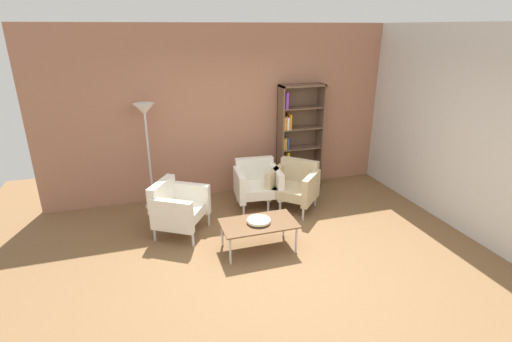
# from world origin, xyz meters

# --- Properties ---
(ground_plane) EXTENTS (8.32, 8.32, 0.00)m
(ground_plane) POSITION_xyz_m (0.00, 0.00, 0.00)
(ground_plane) COLOR brown
(brick_back_panel) EXTENTS (6.40, 0.12, 2.90)m
(brick_back_panel) POSITION_xyz_m (0.00, 2.46, 1.45)
(brick_back_panel) COLOR #A87056
(brick_back_panel) RESTS_ON ground_plane
(plaster_right_partition) EXTENTS (0.12, 5.20, 2.90)m
(plaster_right_partition) POSITION_xyz_m (2.86, 0.60, 1.45)
(plaster_right_partition) COLOR silver
(plaster_right_partition) RESTS_ON ground_plane
(bookshelf_tall) EXTENTS (0.80, 0.30, 1.90)m
(bookshelf_tall) POSITION_xyz_m (1.14, 2.25, 0.93)
(bookshelf_tall) COLOR brown
(bookshelf_tall) RESTS_ON ground_plane
(coffee_table_low) EXTENTS (1.00, 0.56, 0.40)m
(coffee_table_low) POSITION_xyz_m (-0.19, 0.36, 0.37)
(coffee_table_low) COLOR brown
(coffee_table_low) RESTS_ON ground_plane
(decorative_bowl) EXTENTS (0.32, 0.32, 0.05)m
(decorative_bowl) POSITION_xyz_m (-0.19, 0.36, 0.43)
(decorative_bowl) COLOR beige
(decorative_bowl) RESTS_ON coffee_table_low
(armchair_by_bookshelf) EXTENTS (0.92, 0.94, 0.78)m
(armchair_by_bookshelf) POSITION_xyz_m (-1.17, 1.14, 0.41)
(armchair_by_bookshelf) COLOR white
(armchair_by_bookshelf) RESTS_ON ground_plane
(armchair_near_window) EXTENTS (0.77, 0.71, 0.78)m
(armchair_near_window) POSITION_xyz_m (0.20, 1.66, 0.41)
(armchair_near_window) COLOR white
(armchair_near_window) RESTS_ON ground_plane
(armchair_corner_red) EXTENTS (0.95, 0.95, 0.78)m
(armchair_corner_red) POSITION_xyz_m (0.76, 1.41, 0.41)
(armchair_corner_red) COLOR #C6B289
(armchair_corner_red) RESTS_ON ground_plane
(floor_lamp_torchiere) EXTENTS (0.32, 0.32, 1.74)m
(floor_lamp_torchiere) POSITION_xyz_m (-1.46, 2.15, 1.45)
(floor_lamp_torchiere) COLOR silver
(floor_lamp_torchiere) RESTS_ON ground_plane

